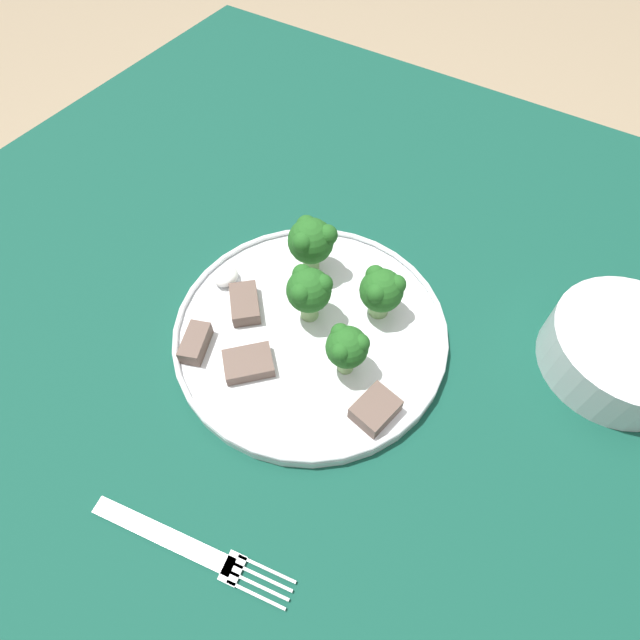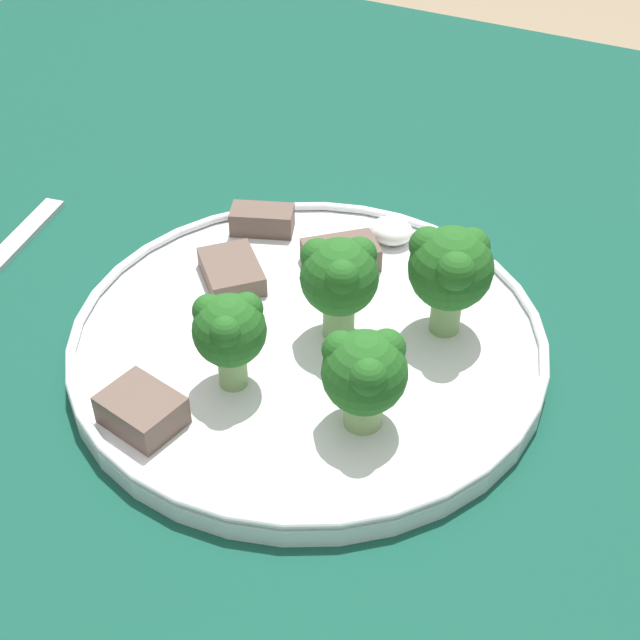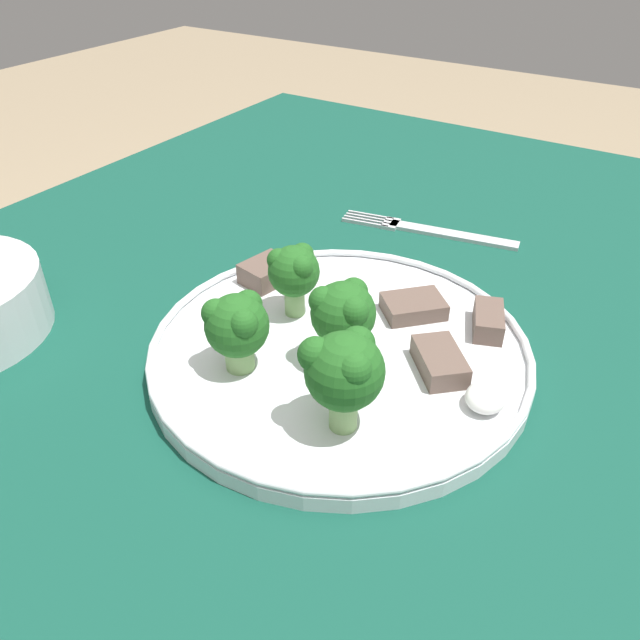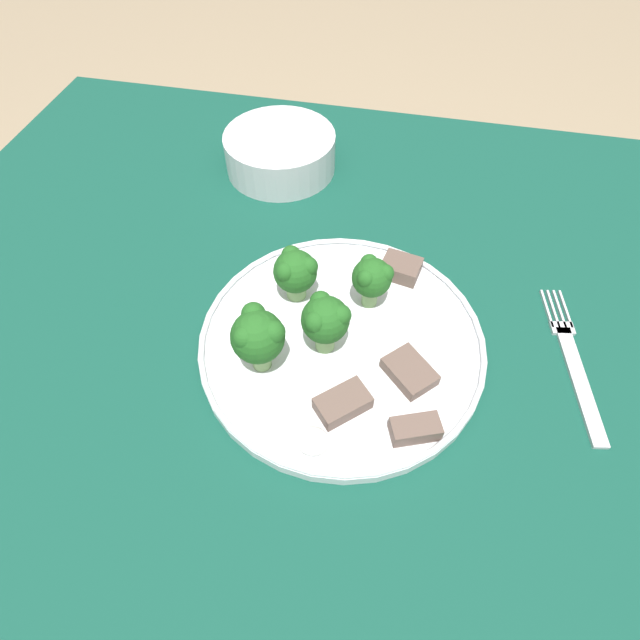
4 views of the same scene
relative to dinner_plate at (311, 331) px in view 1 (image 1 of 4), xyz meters
The scene contains 14 objects.
ground_plane 0.75m from the dinner_plate, 72.12° to the right, with size 8.00×8.00×0.00m, color #9E896B.
table 0.12m from the dinner_plate, 72.12° to the right, with size 1.13×1.01×0.74m.
dinner_plate is the anchor object (origin of this frame).
fork 0.23m from the dinner_plate, ahead, with size 0.05×0.19×0.00m.
cream_bowl 0.31m from the dinner_plate, 116.13° to the left, with size 0.15×0.15×0.05m.
broccoli_floret_near_rim_left 0.05m from the dinner_plate, 143.85° to the right, with size 0.05×0.05×0.07m.
broccoli_floret_center_left 0.07m from the dinner_plate, 70.23° to the left, with size 0.04×0.04×0.06m.
broccoli_floret_back_left 0.10m from the dinner_plate, 149.37° to the right, with size 0.05×0.05×0.07m.
broccoli_floret_front_left 0.09m from the dinner_plate, 140.37° to the left, with size 0.05×0.05×0.06m.
meat_slice_front_slice 0.08m from the dinner_plate, 21.50° to the right, with size 0.06×0.06×0.01m.
meat_slice_middle_slice 0.11m from the dinner_plate, 65.37° to the left, with size 0.05×0.04×0.02m.
meat_slice_rear_slice 0.08m from the dinner_plate, 76.02° to the right, with size 0.06×0.05×0.02m.
meat_slice_edge_slice 0.12m from the dinner_plate, 46.93° to the right, with size 0.05×0.04×0.02m.
sauce_dollop 0.12m from the dinner_plate, 92.15° to the right, with size 0.03×0.03×0.02m.
Camera 1 is at (0.22, 0.21, 1.19)m, focal length 28.00 mm.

